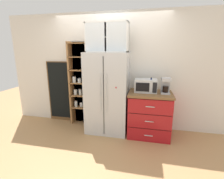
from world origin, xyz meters
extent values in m
plane|color=tan|center=(0.00, 0.00, 0.00)|extent=(10.68, 10.68, 0.00)
cube|color=silver|center=(0.00, 0.40, 1.27)|extent=(4.98, 0.10, 2.55)
cube|color=silver|center=(0.00, 0.04, 0.85)|extent=(0.88, 0.62, 1.71)
cube|color=black|center=(0.00, -0.28, 0.85)|extent=(0.01, 0.01, 1.57)
cylinder|color=silver|center=(-0.06, -0.29, 0.94)|extent=(0.02, 0.02, 0.77)
cylinder|color=silver|center=(0.06, -0.29, 0.94)|extent=(0.02, 0.02, 0.77)
cube|color=red|center=(0.25, -0.28, 1.06)|extent=(0.02, 0.01, 0.02)
cube|color=brown|center=(-0.71, 0.37, 0.97)|extent=(0.51, 0.04, 1.94)
cube|color=#9E7042|center=(-0.93, 0.24, 0.97)|extent=(0.04, 0.21, 1.94)
cube|color=#9E7042|center=(-0.50, 0.24, 0.97)|extent=(0.04, 0.21, 1.94)
cube|color=#9E7042|center=(-0.71, 0.24, 0.41)|extent=(0.45, 0.21, 0.02)
cylinder|color=silver|center=(-0.83, 0.23, 0.49)|extent=(0.07, 0.07, 0.14)
cylinder|color=#CCB78C|center=(-0.83, 0.23, 0.47)|extent=(0.06, 0.06, 0.09)
cylinder|color=#B2B2B7|center=(-0.83, 0.23, 0.56)|extent=(0.07, 0.07, 0.01)
cylinder|color=silver|center=(-0.71, 0.26, 0.47)|extent=(0.07, 0.07, 0.10)
cylinder|color=#382316|center=(-0.71, 0.26, 0.45)|extent=(0.06, 0.06, 0.07)
cylinder|color=#B2B2B7|center=(-0.71, 0.26, 0.52)|extent=(0.07, 0.07, 0.01)
cylinder|color=silver|center=(-0.58, 0.24, 0.46)|extent=(0.07, 0.07, 0.09)
cylinder|color=white|center=(-0.58, 0.24, 0.45)|extent=(0.06, 0.06, 0.06)
cylinder|color=#B2B2B7|center=(-0.58, 0.24, 0.52)|extent=(0.07, 0.07, 0.01)
cube|color=#9E7042|center=(-0.71, 0.24, 0.71)|extent=(0.45, 0.21, 0.02)
cylinder|color=silver|center=(-0.84, 0.25, 0.77)|extent=(0.08, 0.08, 0.12)
cylinder|color=brown|center=(-0.84, 0.25, 0.76)|extent=(0.07, 0.07, 0.08)
cylinder|color=#B2B2B7|center=(-0.84, 0.25, 0.84)|extent=(0.08, 0.08, 0.01)
cylinder|color=silver|center=(-0.71, 0.25, 0.78)|extent=(0.07, 0.07, 0.13)
cylinder|color=#B77A38|center=(-0.71, 0.25, 0.76)|extent=(0.06, 0.06, 0.09)
cylinder|color=#B2B2B7|center=(-0.71, 0.25, 0.85)|extent=(0.06, 0.06, 0.01)
cylinder|color=silver|center=(-0.60, 0.25, 0.76)|extent=(0.08, 0.08, 0.09)
cylinder|color=#2D2D2D|center=(-0.60, 0.25, 0.75)|extent=(0.07, 0.07, 0.06)
cylinder|color=#B2B2B7|center=(-0.60, 0.25, 0.81)|extent=(0.08, 0.08, 0.01)
cube|color=#9E7042|center=(-0.71, 0.24, 1.00)|extent=(0.45, 0.21, 0.02)
cylinder|color=silver|center=(-0.84, 0.23, 1.08)|extent=(0.08, 0.08, 0.13)
cylinder|color=beige|center=(-0.84, 0.23, 1.06)|extent=(0.07, 0.07, 0.09)
cylinder|color=#B2B2B7|center=(-0.84, 0.23, 1.15)|extent=(0.08, 0.08, 0.01)
cylinder|color=silver|center=(-0.72, 0.24, 1.06)|extent=(0.08, 0.08, 0.09)
cylinder|color=#E0C67F|center=(-0.72, 0.24, 1.05)|extent=(0.07, 0.07, 0.06)
cylinder|color=#B2B2B7|center=(-0.72, 0.24, 1.11)|extent=(0.08, 0.08, 0.01)
cylinder|color=silver|center=(-0.59, 0.23, 1.08)|extent=(0.07, 0.07, 0.12)
cylinder|color=white|center=(-0.59, 0.23, 1.06)|extent=(0.06, 0.06, 0.08)
cylinder|color=#B2B2B7|center=(-0.59, 0.23, 1.14)|extent=(0.06, 0.06, 0.01)
cube|color=#9E7042|center=(-0.71, 0.24, 1.30)|extent=(0.45, 0.21, 0.02)
cube|color=#9E7042|center=(-0.71, 0.24, 1.60)|extent=(0.45, 0.21, 0.02)
cube|color=#9E7042|center=(-0.71, 0.24, 1.90)|extent=(0.45, 0.21, 0.02)
cube|color=#A8161C|center=(0.89, 0.03, 0.44)|extent=(0.83, 0.64, 0.88)
cube|color=brown|center=(0.89, 0.03, 0.90)|extent=(0.86, 0.67, 0.04)
cube|color=black|center=(0.89, -0.30, 0.28)|extent=(0.81, 0.00, 0.01)
cube|color=silver|center=(0.89, -0.31, 0.15)|extent=(0.16, 0.01, 0.01)
cube|color=black|center=(0.89, -0.30, 0.58)|extent=(0.81, 0.00, 0.01)
cube|color=silver|center=(0.89, -0.31, 0.44)|extent=(0.16, 0.01, 0.01)
cube|color=black|center=(0.89, -0.30, 0.87)|extent=(0.81, 0.00, 0.01)
cube|color=silver|center=(0.89, -0.31, 0.73)|extent=(0.16, 0.01, 0.01)
cube|color=silver|center=(0.79, 0.08, 1.05)|extent=(0.44, 0.32, 0.26)
cube|color=black|center=(0.73, -0.09, 1.05)|extent=(0.26, 0.01, 0.17)
cube|color=black|center=(0.96, -0.09, 1.05)|extent=(0.08, 0.01, 0.20)
cube|color=#B7B7BC|center=(1.17, 0.01, 0.94)|extent=(0.17, 0.20, 0.03)
cube|color=#B7B7BC|center=(1.17, 0.08, 1.07)|extent=(0.17, 0.06, 0.30)
cube|color=#B7B7BC|center=(1.17, 0.01, 1.20)|extent=(0.17, 0.20, 0.06)
cylinder|color=black|center=(1.17, 0.00, 1.01)|extent=(0.11, 0.11, 0.12)
cylinder|color=#2D2D33|center=(0.89, 0.04, 0.97)|extent=(0.07, 0.07, 0.09)
torus|color=#2D2D33|center=(0.94, 0.04, 0.97)|extent=(0.05, 0.01, 0.05)
cylinder|color=navy|center=(0.89, 0.05, 1.03)|extent=(0.07, 0.07, 0.22)
cone|color=navy|center=(0.89, 0.05, 1.14)|extent=(0.07, 0.07, 0.04)
cylinder|color=navy|center=(0.89, 0.05, 1.17)|extent=(0.03, 0.03, 0.07)
cylinder|color=black|center=(0.89, 0.05, 1.21)|extent=(0.03, 0.03, 0.01)
cube|color=silver|center=(0.00, 0.21, 1.99)|extent=(0.84, 0.02, 0.57)
cube|color=silver|center=(0.00, 0.06, 2.27)|extent=(0.84, 0.32, 0.02)
cube|color=silver|center=(0.00, 0.06, 1.72)|extent=(0.84, 0.32, 0.02)
cube|color=silver|center=(-0.41, 0.06, 1.99)|extent=(0.02, 0.32, 0.57)
cube|color=silver|center=(0.41, 0.06, 1.99)|extent=(0.02, 0.32, 0.57)
cube|color=silver|center=(0.00, 0.06, 1.99)|extent=(0.81, 0.30, 0.02)
cube|color=silver|center=(-0.21, -0.09, 1.99)|extent=(0.39, 0.01, 0.53)
cube|color=silver|center=(0.21, -0.09, 1.99)|extent=(0.39, 0.01, 0.53)
cylinder|color=silver|center=(-0.29, 0.06, 1.73)|extent=(0.05, 0.05, 0.00)
cylinder|color=silver|center=(-0.29, 0.06, 1.76)|extent=(0.01, 0.01, 0.07)
cone|color=silver|center=(-0.29, 0.06, 1.82)|extent=(0.06, 0.06, 0.05)
cylinder|color=silver|center=(0.29, 0.06, 1.73)|extent=(0.05, 0.05, 0.00)
cylinder|color=silver|center=(0.29, 0.06, 1.76)|extent=(0.01, 0.01, 0.07)
cone|color=silver|center=(0.29, 0.06, 1.82)|extent=(0.06, 0.06, 0.05)
cylinder|color=white|center=(-0.25, 0.06, 2.03)|extent=(0.06, 0.06, 0.07)
cylinder|color=white|center=(-0.08, 0.06, 2.03)|extent=(0.06, 0.06, 0.07)
cylinder|color=white|center=(0.08, 0.06, 2.03)|extent=(0.06, 0.06, 0.07)
cylinder|color=white|center=(0.25, 0.06, 2.03)|extent=(0.06, 0.06, 0.07)
cube|color=brown|center=(-1.29, 0.33, 0.74)|extent=(0.60, 0.04, 1.49)
cube|color=black|center=(-1.29, 0.31, 0.77)|extent=(0.54, 0.01, 1.39)
camera|label=1|loc=(0.81, -3.22, 1.75)|focal=26.08mm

